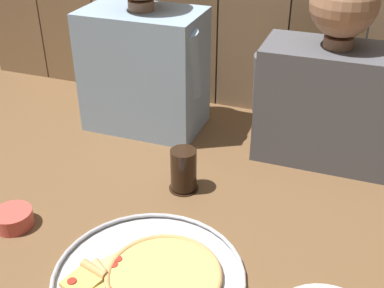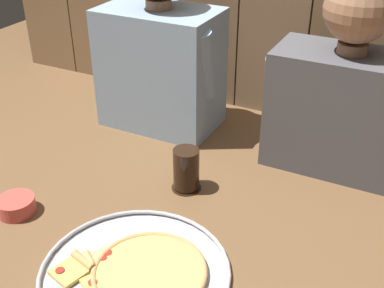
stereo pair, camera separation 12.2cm
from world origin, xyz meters
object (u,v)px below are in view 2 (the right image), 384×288
object	(u,v)px
pizza_tray	(138,272)
dipping_bowl	(16,205)
diner_right	(346,86)
diner_left	(160,45)
drinking_glass	(186,170)

from	to	relation	value
pizza_tray	dipping_bowl	world-z (taller)	dipping_bowl
dipping_bowl	diner_right	world-z (taller)	diner_right
diner_left	diner_right	size ratio (longest dim) A/B	1.09
dipping_bowl	diner_left	bearing A→B (deg)	81.86
drinking_glass	dipping_bowl	xyz separation A→B (m)	(-0.34, -0.29, -0.04)
drinking_glass	diner_right	bearing A→B (deg)	43.03
drinking_glass	dipping_bowl	world-z (taller)	drinking_glass
dipping_bowl	diner_left	world-z (taller)	diner_left
pizza_tray	dipping_bowl	bearing A→B (deg)	173.24
drinking_glass	dipping_bowl	distance (m)	0.45
diner_left	diner_right	world-z (taller)	diner_left
dipping_bowl	diner_left	size ratio (longest dim) A/B	0.16
dipping_bowl	diner_right	bearing A→B (deg)	41.85
dipping_bowl	pizza_tray	bearing A→B (deg)	-6.76
diner_left	drinking_glass	bearing A→B (deg)	-50.78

